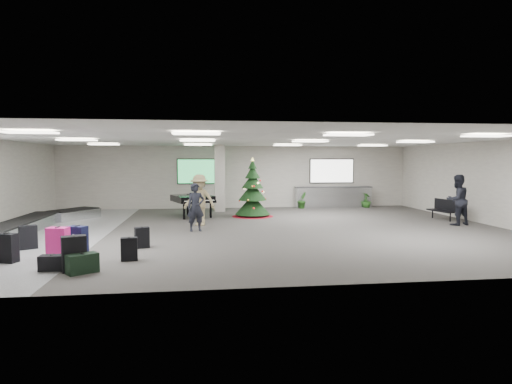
{
  "coord_description": "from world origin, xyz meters",
  "views": [
    {
      "loc": [
        -1.9,
        -15.03,
        2.47
      ],
      "look_at": [
        0.17,
        1.0,
        1.26
      ],
      "focal_mm": 30.0,
      "sensor_mm": 36.0,
      "label": 1
    }
  ],
  "objects": [
    {
      "name": "ground",
      "position": [
        0.0,
        0.0,
        0.0
      ],
      "size": [
        18.0,
        18.0,
        0.0
      ],
      "primitive_type": "plane",
      "color": "#3E3B38",
      "rests_on": "ground"
    },
    {
      "name": "room_envelope",
      "position": [
        -0.38,
        0.67,
        2.33
      ],
      "size": [
        18.02,
        14.02,
        3.21
      ],
      "color": "#ABA49C",
      "rests_on": "ground"
    },
    {
      "name": "baggage_carousel",
      "position": [
        -7.84,
        -0.08,
        0.21
      ],
      "size": [
        2.28,
        9.71,
        0.43
      ],
      "color": "silver",
      "rests_on": "ground"
    },
    {
      "name": "service_counter",
      "position": [
        5.0,
        6.65,
        0.55
      ],
      "size": [
        4.05,
        0.65,
        1.08
      ],
      "color": "silver",
      "rests_on": "ground"
    },
    {
      "name": "suitcase_0",
      "position": [
        -4.72,
        -5.21,
        0.4
      ],
      "size": [
        0.58,
        0.45,
        0.81
      ],
      "rotation": [
        0.0,
        0.0,
        0.37
      ],
      "color": "black",
      "rests_on": "ground"
    },
    {
      "name": "suitcase_1",
      "position": [
        -5.06,
        -4.17,
        0.29
      ],
      "size": [
        0.39,
        0.24,
        0.59
      ],
      "rotation": [
        0.0,
        0.0,
        0.11
      ],
      "color": "black",
      "rests_on": "ground"
    },
    {
      "name": "pink_suitcase",
      "position": [
        -5.45,
        -3.95,
        0.4
      ],
      "size": [
        0.56,
        0.4,
        0.82
      ],
      "rotation": [
        0.0,
        0.0,
        -0.24
      ],
      "color": "#F8208E",
      "rests_on": "ground"
    },
    {
      "name": "suitcase_3",
      "position": [
        -3.56,
        -2.82,
        0.29
      ],
      "size": [
        0.44,
        0.33,
        0.61
      ],
      "rotation": [
        0.0,
        0.0,
        0.33
      ],
      "color": "black",
      "rests_on": "ground"
    },
    {
      "name": "navy_suitcase",
      "position": [
        -5.12,
        -3.44,
        0.37
      ],
      "size": [
        0.56,
        0.46,
        0.76
      ],
      "rotation": [
        0.0,
        0.0,
        -0.43
      ],
      "color": "black",
      "rests_on": "ground"
    },
    {
      "name": "suitcase_5",
      "position": [
        -6.54,
        -4.18,
        0.35
      ],
      "size": [
        0.53,
        0.41,
        0.73
      ],
      "rotation": [
        0.0,
        0.0,
        -0.36
      ],
      "color": "black",
      "rests_on": "ground"
    },
    {
      "name": "green_duffel",
      "position": [
        -4.49,
        -5.42,
        0.21
      ],
      "size": [
        0.71,
        0.63,
        0.45
      ],
      "rotation": [
        0.0,
        0.0,
        0.61
      ],
      "color": "black",
      "rests_on": "ground"
    },
    {
      "name": "suitcase_7",
      "position": [
        -3.66,
        -4.33,
        0.29
      ],
      "size": [
        0.41,
        0.25,
        0.59
      ],
      "rotation": [
        0.0,
        0.0,
        0.1
      ],
      "color": "black",
      "rests_on": "ground"
    },
    {
      "name": "suitcase_8",
      "position": [
        -6.67,
        -2.59,
        0.33
      ],
      "size": [
        0.52,
        0.44,
        0.68
      ],
      "rotation": [
        0.0,
        0.0,
        0.52
      ],
      "color": "black",
      "rests_on": "ground"
    },
    {
      "name": "black_duffel",
      "position": [
        -5.22,
        -5.11,
        0.17
      ],
      "size": [
        0.54,
        0.31,
        0.36
      ],
      "rotation": [
        0.0,
        0.0,
        -0.04
      ],
      "color": "black",
      "rests_on": "ground"
    },
    {
      "name": "christmas_tree",
      "position": [
        0.34,
        3.49,
        0.89
      ],
      "size": [
        1.83,
        1.83,
        2.6
      ],
      "color": "maroon",
      "rests_on": "ground"
    },
    {
      "name": "grand_piano",
      "position": [
        -2.25,
        3.67,
        0.79
      ],
      "size": [
        2.03,
        2.31,
        1.11
      ],
      "rotation": [
        0.0,
        0.0,
        0.33
      ],
      "color": "black",
      "rests_on": "ground"
    },
    {
      "name": "bench",
      "position": [
        8.07,
        1.43,
        0.48
      ],
      "size": [
        0.64,
        1.39,
        0.85
      ],
      "rotation": [
        0.0,
        0.0,
        0.15
      ],
      "color": "black",
      "rests_on": "ground"
    },
    {
      "name": "traveler_a",
      "position": [
        -2.08,
        -0.15,
        0.84
      ],
      "size": [
        0.69,
        0.54,
        1.67
      ],
      "primitive_type": "imported",
      "rotation": [
        0.0,
        0.0,
        0.25
      ],
      "color": "black",
      "rests_on": "ground"
    },
    {
      "name": "traveler_b",
      "position": [
        -1.95,
        1.17,
        0.97
      ],
      "size": [
        1.43,
        1.16,
        1.94
      ],
      "primitive_type": "imported",
      "rotation": [
        0.0,
        0.0,
        -0.41
      ],
      "color": "#97865D",
      "rests_on": "ground"
    },
    {
      "name": "traveler_bench",
      "position": [
        7.75,
        -0.01,
        0.96
      ],
      "size": [
        1.06,
        0.9,
        1.93
      ],
      "primitive_type": "imported",
      "rotation": [
        0.0,
        0.0,
        3.34
      ],
      "color": "black",
      "rests_on": "ground"
    },
    {
      "name": "potted_plant_left",
      "position": [
        3.24,
        6.25,
        0.42
      ],
      "size": [
        0.55,
        0.59,
        0.84
      ],
      "primitive_type": "imported",
      "rotation": [
        0.0,
        0.0,
        1.09
      ],
      "color": "#164518",
      "rests_on": "ground"
    },
    {
      "name": "potted_plant_right",
      "position": [
        6.67,
        6.24,
        0.39
      ],
      "size": [
        0.55,
        0.55,
        0.77
      ],
      "primitive_type": "imported",
      "rotation": [
        0.0,
        0.0,
        1.89
      ],
      "color": "#164518",
      "rests_on": "ground"
    }
  ]
}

